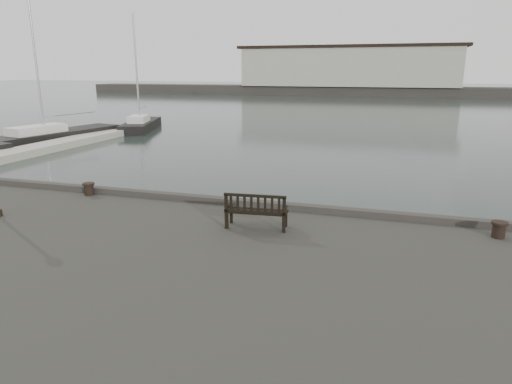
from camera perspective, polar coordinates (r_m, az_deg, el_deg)
ground at (r=13.95m, az=2.37°, el=-7.99°), size 400.00×400.00×0.00m
pontoon at (r=32.71m, az=-28.54°, el=4.04°), size 2.00×24.00×0.50m
breakwater at (r=104.72m, az=13.29°, el=13.99°), size 140.00×9.50×12.20m
bench at (r=11.55m, az=0.05°, el=-3.15°), size 1.61×0.69×0.90m
bollard_left at (r=15.56m, az=-20.16°, el=0.36°), size 0.41×0.41×0.40m
bollard_right at (r=12.37m, az=28.07°, el=-4.18°), size 0.49×0.49×0.39m
yacht_b at (r=39.24m, az=-24.15°, el=6.09°), size 4.85×12.43×15.76m
yacht_d at (r=44.77m, az=-14.15°, el=7.87°), size 4.89×8.83×10.90m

